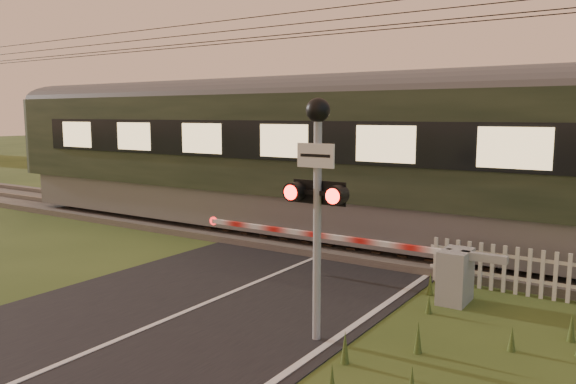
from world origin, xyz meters
The scene contains 7 objects.
ground centered at (0.00, 0.00, 0.00)m, with size 160.00×160.00×0.00m, color #30451A.
road centered at (0.02, -0.23, 0.01)m, with size 6.00×140.00×0.03m.
track_bed centered at (0.00, 6.50, 0.07)m, with size 140.00×3.40×0.39m.
overhead_wires centered at (0.00, 6.50, 5.72)m, with size 120.00×0.62×0.62m.
boom_gate centered at (3.37, 3.51, 0.56)m, with size 6.76×0.76×1.01m.
crossing_signal centered at (2.50, 0.61, 2.51)m, with size 0.93×0.37×3.66m.
picket_fence centered at (4.69, 4.60, 0.47)m, with size 3.61×0.08×0.92m.
Camera 1 is at (6.62, -6.46, 3.42)m, focal length 35.00 mm.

